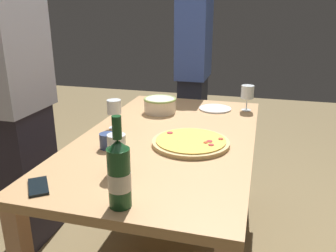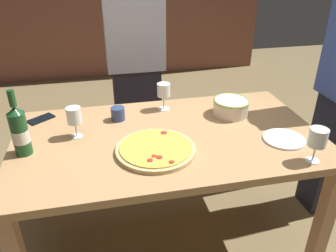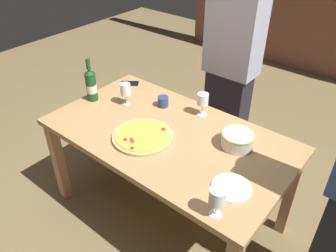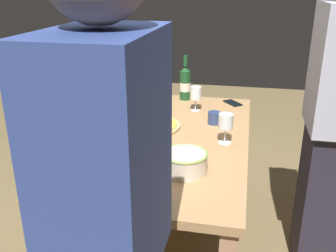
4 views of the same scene
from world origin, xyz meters
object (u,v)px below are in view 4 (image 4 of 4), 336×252
wine_bottle (185,83)px  wine_glass_near_pizza (196,94)px  pizza (148,126)px  wine_glass_far_left (226,123)px  wine_glass_by_bottle (54,155)px  person_guest_left (331,122)px  serving_bowl (185,161)px  cup_amber (214,118)px  cell_phone (233,103)px  side_plate (103,180)px  dining_table (168,150)px

wine_bottle → wine_glass_near_pizza: size_ratio=1.97×
pizza → wine_glass_far_left: bearing=73.8°
wine_glass_by_bottle → person_guest_left: person_guest_left is taller
pizza → serving_bowl: bearing=31.4°
wine_glass_near_pizza → wine_glass_by_bottle: size_ratio=0.98×
cup_amber → cell_phone: bearing=168.0°
wine_bottle → wine_glass_far_left: wine_bottle is taller
serving_bowl → cup_amber: (-0.65, 0.07, -0.01)m
person_guest_left → pizza: bearing=-5.7°
wine_glass_by_bottle → cup_amber: 1.05m
cup_amber → wine_glass_far_left: bearing=16.7°
wine_glass_far_left → serving_bowl: bearing=-23.0°
pizza → serving_bowl: 0.59m
cup_amber → side_plate: size_ratio=0.37×
wine_glass_by_bottle → dining_table: bearing=148.2°
dining_table → side_plate: 0.61m
side_plate → cell_phone: size_ratio=1.49×
wine_glass_near_pizza → person_guest_left: size_ratio=0.10×
wine_glass_far_left → wine_bottle: bearing=-155.3°
wine_glass_near_pizza → cup_amber: wine_glass_near_pizza is taller
wine_glass_by_bottle → side_plate: (-0.03, 0.20, -0.11)m
serving_bowl → wine_glass_near_pizza: size_ratio=1.28×
wine_bottle → person_guest_left: bearing=53.5°
dining_table → wine_glass_near_pizza: wine_glass_near_pizza is taller
dining_table → wine_glass_near_pizza: 0.52m
wine_glass_by_bottle → person_guest_left: 1.40m
pizza → person_guest_left: bearing=87.9°
pizza → side_plate: pizza is taller
wine_glass_near_pizza → side_plate: wine_glass_near_pizza is taller
wine_bottle → wine_glass_by_bottle: (1.31, -0.35, -0.01)m
dining_table → pizza: pizza is taller
wine_glass_near_pizza → wine_glass_by_bottle: (1.07, -0.46, 0.00)m
dining_table → serving_bowl: bearing=21.9°
cup_amber → cell_phone: cup_amber is taller
pizza → wine_glass_by_bottle: (0.70, -0.23, 0.10)m
wine_bottle → cell_phone: size_ratio=2.26×
dining_table → side_plate: bearing=-16.7°
pizza → wine_bottle: 0.64m
person_guest_left → serving_bowl: bearing=30.2°
dining_table → wine_glass_far_left: 0.39m
cell_phone → person_guest_left: (0.62, 0.53, 0.12)m
pizza → cup_amber: 0.41m
serving_bowl → cup_amber: 0.66m
wine_bottle → person_guest_left: size_ratio=0.19×
wine_glass_far_left → cell_phone: wine_glass_far_left is taller
wine_glass_far_left → person_guest_left: size_ratio=0.10×
serving_bowl → wine_bottle: bearing=-170.4°
cell_phone → dining_table: bearing=-153.4°
cup_amber → side_plate: bearing=-26.7°
wine_glass_far_left → side_plate: wine_glass_far_left is taller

